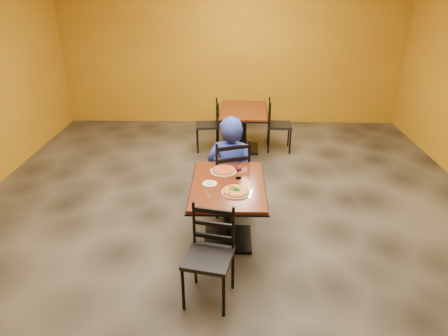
{
  "coord_description": "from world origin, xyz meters",
  "views": [
    {
      "loc": [
        0.05,
        -4.49,
        2.77
      ],
      "look_at": [
        -0.05,
        -0.3,
        0.85
      ],
      "focal_mm": 32.42,
      "sensor_mm": 36.0,
      "label": 1
    }
  ],
  "objects_px": {
    "table_second": "(243,120)",
    "plate_main": "(236,192)",
    "chair_second_left": "(207,125)",
    "diner": "(231,163)",
    "chair_main_far": "(228,173)",
    "plate_far": "(224,171)",
    "pizza_far": "(224,170)",
    "chair_main_near": "(208,259)",
    "table_main": "(228,199)",
    "pizza_main": "(236,191)",
    "side_plate": "(210,184)",
    "wine_glass": "(239,171)",
    "chair_second_right": "(280,125)"
  },
  "relations": [
    {
      "from": "chair_main_far",
      "to": "plate_far",
      "type": "relative_size",
      "value": 3.32
    },
    {
      "from": "table_main",
      "to": "diner",
      "type": "xyz_separation_m",
      "value": [
        0.02,
        0.82,
        0.08
      ]
    },
    {
      "from": "chair_second_left",
      "to": "diner",
      "type": "bearing_deg",
      "value": 5.08
    },
    {
      "from": "plate_main",
      "to": "table_second",
      "type": "bearing_deg",
      "value": 87.38
    },
    {
      "from": "chair_second_left",
      "to": "chair_second_right",
      "type": "xyz_separation_m",
      "value": [
        1.29,
        0.0,
        0.01
      ]
    },
    {
      "from": "diner",
      "to": "wine_glass",
      "type": "xyz_separation_m",
      "value": [
        0.1,
        -0.68,
        0.2
      ]
    },
    {
      "from": "plate_main",
      "to": "plate_far",
      "type": "bearing_deg",
      "value": 105.45
    },
    {
      "from": "chair_main_far",
      "to": "pizza_main",
      "type": "bearing_deg",
      "value": 76.5
    },
    {
      "from": "pizza_main",
      "to": "plate_far",
      "type": "bearing_deg",
      "value": 105.45
    },
    {
      "from": "chair_main_near",
      "to": "pizza_far",
      "type": "bearing_deg",
      "value": 97.3
    },
    {
      "from": "plate_main",
      "to": "chair_main_near",
      "type": "bearing_deg",
      "value": -108.19
    },
    {
      "from": "chair_main_near",
      "to": "pizza_main",
      "type": "bearing_deg",
      "value": 83.84
    },
    {
      "from": "chair_main_near",
      "to": "wine_glass",
      "type": "relative_size",
      "value": 5.18
    },
    {
      "from": "chair_main_far",
      "to": "pizza_main",
      "type": "relative_size",
      "value": 3.63
    },
    {
      "from": "chair_second_left",
      "to": "pizza_far",
      "type": "relative_size",
      "value": 3.22
    },
    {
      "from": "plate_main",
      "to": "wine_glass",
      "type": "distance_m",
      "value": 0.35
    },
    {
      "from": "table_second",
      "to": "pizza_main",
      "type": "relative_size",
      "value": 4.42
    },
    {
      "from": "pizza_main",
      "to": "plate_far",
      "type": "distance_m",
      "value": 0.54
    },
    {
      "from": "side_plate",
      "to": "plate_far",
      "type": "bearing_deg",
      "value": 66.87
    },
    {
      "from": "chair_second_left",
      "to": "chair_main_far",
      "type": "bearing_deg",
      "value": 3.79
    },
    {
      "from": "table_main",
      "to": "chair_second_left",
      "type": "distance_m",
      "value": 2.92
    },
    {
      "from": "diner",
      "to": "wine_glass",
      "type": "height_order",
      "value": "diner"
    },
    {
      "from": "side_plate",
      "to": "wine_glass",
      "type": "relative_size",
      "value": 0.89
    },
    {
      "from": "chair_main_near",
      "to": "wine_glass",
      "type": "distance_m",
      "value": 1.2
    },
    {
      "from": "chair_main_far",
      "to": "plate_main",
      "type": "relative_size",
      "value": 3.32
    },
    {
      "from": "diner",
      "to": "plate_far",
      "type": "bearing_deg",
      "value": 88.37
    },
    {
      "from": "pizza_main",
      "to": "plate_far",
      "type": "relative_size",
      "value": 0.92
    },
    {
      "from": "plate_main",
      "to": "side_plate",
      "type": "bearing_deg",
      "value": 146.7
    },
    {
      "from": "table_second",
      "to": "plate_main",
      "type": "height_order",
      "value": "plate_main"
    },
    {
      "from": "table_second",
      "to": "wine_glass",
      "type": "xyz_separation_m",
      "value": [
        -0.11,
        -2.75,
        0.28
      ]
    },
    {
      "from": "chair_main_far",
      "to": "chair_second_left",
      "type": "xyz_separation_m",
      "value": [
        -0.4,
        2.13,
        -0.06
      ]
    },
    {
      "from": "table_main",
      "to": "chair_main_far",
      "type": "relative_size",
      "value": 1.19
    },
    {
      "from": "table_second",
      "to": "pizza_far",
      "type": "height_order",
      "value": "pizza_far"
    },
    {
      "from": "plate_main",
      "to": "plate_far",
      "type": "distance_m",
      "value": 0.54
    },
    {
      "from": "plate_main",
      "to": "pizza_far",
      "type": "relative_size",
      "value": 1.11
    },
    {
      "from": "table_main",
      "to": "pizza_main",
      "type": "xyz_separation_m",
      "value": [
        0.09,
        -0.2,
        0.21
      ]
    },
    {
      "from": "pizza_main",
      "to": "pizza_far",
      "type": "distance_m",
      "value": 0.54
    },
    {
      "from": "chair_second_right",
      "to": "pizza_main",
      "type": "relative_size",
      "value": 3.26
    },
    {
      "from": "table_main",
      "to": "chair_main_far",
      "type": "height_order",
      "value": "chair_main_far"
    },
    {
      "from": "chair_main_far",
      "to": "pizza_far",
      "type": "bearing_deg",
      "value": 65.01
    },
    {
      "from": "table_second",
      "to": "diner",
      "type": "distance_m",
      "value": 2.08
    },
    {
      "from": "chair_second_left",
      "to": "diner",
      "type": "height_order",
      "value": "diner"
    },
    {
      "from": "table_main",
      "to": "diner",
      "type": "distance_m",
      "value": 0.83
    },
    {
      "from": "pizza_main",
      "to": "side_plate",
      "type": "distance_m",
      "value": 0.35
    },
    {
      "from": "table_main",
      "to": "plate_main",
      "type": "xyz_separation_m",
      "value": [
        0.09,
        -0.2,
        0.2
      ]
    },
    {
      "from": "table_main",
      "to": "chair_second_left",
      "type": "relative_size",
      "value": 1.37
    },
    {
      "from": "pizza_main",
      "to": "wine_glass",
      "type": "distance_m",
      "value": 0.35
    },
    {
      "from": "table_second",
      "to": "plate_main",
      "type": "distance_m",
      "value": 3.1
    },
    {
      "from": "table_second",
      "to": "chair_main_near",
      "type": "distance_m",
      "value": 3.88
    },
    {
      "from": "wine_glass",
      "to": "pizza_far",
      "type": "bearing_deg",
      "value": 133.74
    }
  ]
}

